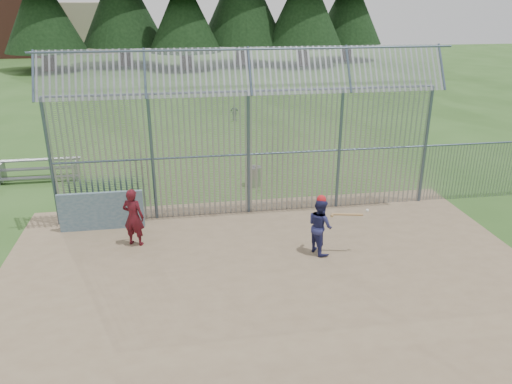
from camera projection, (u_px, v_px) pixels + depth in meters
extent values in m
plane|color=#2D511E|center=(268.00, 264.00, 13.33)|extent=(120.00, 120.00, 0.00)
cube|color=#756047|center=(271.00, 273.00, 12.87)|extent=(14.00, 10.00, 0.02)
cube|color=#38566B|center=(102.00, 211.00, 15.09)|extent=(2.50, 0.12, 1.20)
imported|color=navy|center=(320.00, 226.00, 13.66)|extent=(0.82, 0.93, 1.59)
imported|color=maroon|center=(133.00, 217.00, 14.07)|extent=(0.73, 0.61, 1.70)
imported|color=slate|center=(235.00, 113.00, 28.49)|extent=(0.61, 0.47, 0.97)
sphere|color=red|center=(321.00, 200.00, 13.37)|extent=(0.25, 0.25, 0.25)
cylinder|color=#AA7F4C|center=(347.00, 214.00, 13.49)|extent=(0.85, 0.24, 0.07)
sphere|color=#AA7F4C|center=(332.00, 215.00, 13.43)|extent=(0.09, 0.09, 0.09)
sphere|color=white|center=(367.00, 210.00, 13.47)|extent=(0.09, 0.09, 0.09)
cylinder|color=gray|center=(254.00, 177.00, 18.74)|extent=(0.52, 0.52, 0.70)
cylinder|color=#9EA0A5|center=(254.00, 168.00, 18.61)|extent=(0.56, 0.56, 0.05)
sphere|color=#9EA0A5|center=(254.00, 166.00, 18.59)|extent=(0.10, 0.10, 0.10)
cube|color=slate|center=(38.00, 178.00, 19.11)|extent=(3.00, 0.25, 0.05)
cube|color=slate|center=(39.00, 169.00, 19.34)|extent=(3.00, 0.25, 0.05)
cube|color=gray|center=(41.00, 160.00, 19.57)|extent=(3.00, 0.25, 0.05)
cube|color=slate|center=(2.00, 173.00, 19.17)|extent=(0.06, 0.90, 0.70)
cube|color=slate|center=(77.00, 169.00, 19.58)|extent=(0.06, 0.90, 0.70)
cylinder|color=#47566B|center=(51.00, 164.00, 14.93)|extent=(0.10, 0.10, 4.00)
cylinder|color=#47566B|center=(152.00, 159.00, 15.38)|extent=(0.10, 0.10, 4.00)
cylinder|color=#47566B|center=(249.00, 154.00, 15.82)|extent=(0.10, 0.10, 4.00)
cylinder|color=#47566B|center=(339.00, 150.00, 16.26)|extent=(0.10, 0.10, 4.00)
cylinder|color=#47566B|center=(425.00, 146.00, 16.70)|extent=(0.10, 0.10, 4.00)
cylinder|color=#47566B|center=(248.00, 91.00, 15.09)|extent=(12.00, 0.07, 0.07)
cylinder|color=#47566B|center=(249.00, 154.00, 15.82)|extent=(12.00, 0.06, 0.06)
cube|color=gray|center=(249.00, 154.00, 15.82)|extent=(12.00, 0.02, 4.00)
cube|color=gray|center=(250.00, 71.00, 14.50)|extent=(12.00, 0.77, 1.31)
cylinder|color=#47566B|center=(422.00, 174.00, 17.07)|extent=(0.08, 0.08, 2.00)
cylinder|color=#332319|center=(48.00, 54.00, 47.47)|extent=(1.19, 1.19, 3.06)
cylinder|color=#332319|center=(126.00, 48.00, 51.19)|extent=(1.33, 1.33, 3.42)
cylinder|color=#332319|center=(186.00, 54.00, 48.50)|extent=(1.12, 1.12, 2.88)
cylinder|color=#332319|center=(243.00, 46.00, 52.01)|extent=(1.40, 1.40, 3.60)
cylinder|color=#332319|center=(303.00, 49.00, 51.12)|extent=(1.26, 1.26, 3.24)
cylinder|color=#332319|center=(347.00, 46.00, 55.71)|extent=(1.19, 1.19, 3.06)
cube|color=brown|center=(3.00, 25.00, 59.35)|extent=(10.00, 8.00, 7.00)
cube|color=#B2A58C|center=(94.00, 27.00, 63.76)|extent=(8.00, 7.00, 6.00)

